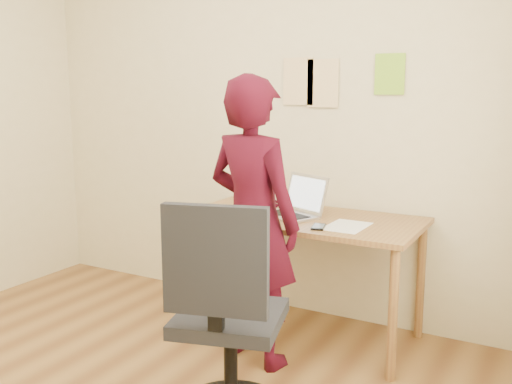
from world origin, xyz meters
The scene contains 10 objects.
room centered at (0.00, 0.00, 1.35)m, with size 3.58×3.58×2.78m.
desk centered at (0.51, 1.38, 0.65)m, with size 1.40×0.70×0.74m.
laptop centered at (0.47, 1.38, 0.79)m, with size 0.42×0.40×0.24m.
paper_sheet centered at (0.83, 1.28, 0.74)m, with size 0.21×0.30×0.00m, color white.
phone centered at (0.71, 1.17, 0.75)m, with size 0.10×0.15×0.01m.
wall_note_left centered at (0.31, 1.74, 1.54)m, with size 0.21×0.00×0.30m, color #F0CB8F.
wall_note_mid centered at (0.48, 1.74, 1.52)m, with size 0.21×0.00×0.30m, color #F0CB8F.
wall_note_right centered at (0.91, 1.74, 1.58)m, with size 0.18×0.00×0.24m, color #8FCE2E.
office_chair centered at (0.63, 0.34, 0.44)m, with size 0.56×0.58×1.04m.
person centered at (0.42, 0.95, 0.78)m, with size 0.57×0.38×1.57m, color #390714.
Camera 1 is at (1.88, -1.65, 1.49)m, focal length 40.00 mm.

